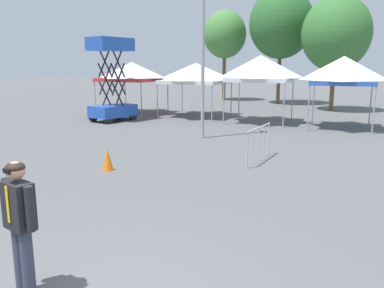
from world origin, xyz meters
TOP-DOWN VIEW (x-y plane):
  - canopy_tent_left_of_center at (-10.51, 17.09)m, footprint 3.41×3.41m
  - canopy_tent_behind_center at (-6.50, 17.56)m, footprint 3.51×3.51m
  - canopy_tent_behind_left at (-2.52, 16.83)m, footprint 3.28×3.28m
  - canopy_tent_far_right at (1.45, 16.59)m, footprint 3.00×3.00m
  - scissor_lift at (-9.65, 13.95)m, footprint 1.83×2.53m
  - person_foreground at (-0.94, 0.42)m, footprint 0.64×0.33m
  - light_pole_near_lift at (-3.37, 11.50)m, footprint 0.36×0.36m
  - tree_behind_tents_right at (-8.79, 28.16)m, footprint 3.51×3.51m
  - tree_behind_tents_center at (0.28, 23.98)m, footprint 4.27×4.27m
  - tree_behind_tents_left at (-3.95, 27.14)m, footprint 4.70×4.70m
  - crowd_barrier_near_person at (-0.22, 8.67)m, footprint 0.16×2.10m
  - traffic_cone_lot_center at (-3.76, 5.79)m, footprint 0.32×0.32m

SIDE VIEW (x-z plane):
  - traffic_cone_lot_center at x=-3.76m, z-range 0.00..0.63m
  - crowd_barrier_near_person at x=-0.22m, z-range 0.22..1.29m
  - person_foreground at x=-0.94m, z-range 0.14..1.92m
  - scissor_lift at x=-9.65m, z-range -0.87..3.43m
  - canopy_tent_behind_center at x=-6.50m, z-range 0.94..3.98m
  - canopy_tent_left_of_center at x=-10.51m, z-range 0.98..4.08m
  - canopy_tent_far_right at x=1.45m, z-range 1.01..4.34m
  - canopy_tent_behind_left at x=-2.52m, z-range 1.04..4.46m
  - light_pole_near_lift at x=-3.37m, z-range 0.56..8.81m
  - tree_behind_tents_center at x=0.28m, z-range 1.25..8.47m
  - tree_behind_tents_right at x=-8.79m, z-range 1.71..9.03m
  - tree_behind_tents_left at x=-3.95m, z-range 1.67..10.22m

